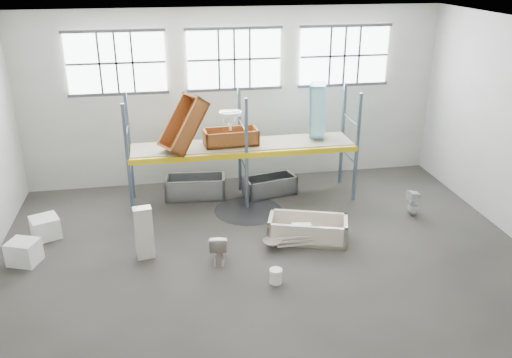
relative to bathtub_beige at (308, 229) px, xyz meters
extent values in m
cube|color=#4B4740|center=(-1.14, -0.92, -0.32)|extent=(12.00, 10.00, 0.10)
cube|color=silver|center=(-1.14, -0.92, 4.78)|extent=(12.00, 10.00, 0.10)
cube|color=#B2B0A5|center=(-1.14, 4.13, 2.23)|extent=(12.00, 0.10, 5.00)
cube|color=#B6B5A8|center=(-1.14, -5.97, 2.23)|extent=(12.00, 0.10, 5.00)
cube|color=white|center=(-4.34, 4.02, 3.33)|extent=(2.60, 0.04, 1.60)
cube|color=white|center=(-1.14, 4.02, 3.33)|extent=(2.60, 0.04, 1.60)
cube|color=white|center=(2.06, 4.02, 3.33)|extent=(2.60, 0.04, 1.60)
cube|color=slate|center=(-4.14, 1.98, 1.23)|extent=(0.08, 0.08, 3.00)
cube|color=slate|center=(-4.14, 3.18, 1.23)|extent=(0.08, 0.08, 3.00)
cube|color=slate|center=(-1.14, 1.98, 1.23)|extent=(0.08, 0.08, 3.00)
cube|color=slate|center=(-1.14, 3.18, 1.23)|extent=(0.08, 0.08, 3.00)
cube|color=slate|center=(1.86, 1.98, 1.23)|extent=(0.08, 0.08, 3.00)
cube|color=slate|center=(1.86, 3.18, 1.23)|extent=(0.08, 0.08, 3.00)
cube|color=yellow|center=(-1.14, 1.98, 1.23)|extent=(6.00, 0.10, 0.14)
cube|color=yellow|center=(-1.14, 3.18, 1.23)|extent=(6.00, 0.10, 0.14)
cube|color=gray|center=(-1.14, 2.58, 1.31)|extent=(5.90, 1.10, 0.03)
cylinder|color=black|center=(-1.14, 1.78, -0.27)|extent=(1.80, 1.80, 0.00)
cube|color=#F5E3C7|center=(-0.21, -0.19, 0.01)|extent=(0.49, 0.29, 0.44)
imported|color=beige|center=(-0.92, -0.33, -0.11)|extent=(0.45, 0.45, 0.15)
imported|color=beige|center=(-2.19, -0.61, 0.08)|extent=(0.49, 0.73, 0.70)
cube|color=beige|center=(-3.79, -0.16, 0.34)|extent=(0.43, 0.31, 1.22)
imported|color=silver|center=(3.05, 0.75, 0.07)|extent=(0.34, 0.34, 0.69)
imported|color=white|center=(-1.49, 2.38, 1.82)|extent=(0.61, 0.49, 0.52)
cylinder|color=white|center=(-1.13, -1.67, -0.12)|extent=(0.28, 0.28, 0.31)
cube|color=white|center=(-6.40, 0.06, -0.01)|extent=(0.77, 0.72, 0.53)
cube|color=white|center=(-6.16, 1.22, -0.02)|extent=(0.80, 0.80, 0.51)
camera|label=1|loc=(-3.20, -10.88, 5.99)|focal=37.60mm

